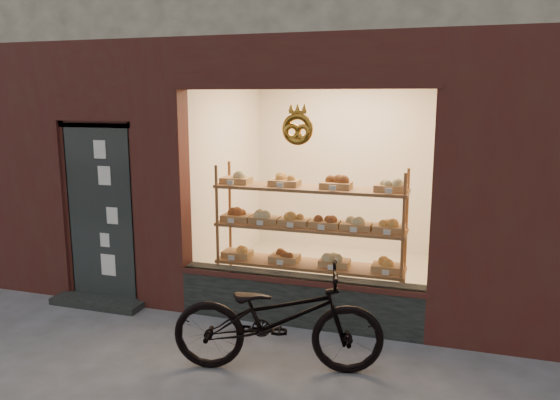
% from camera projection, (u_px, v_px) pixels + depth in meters
% --- Properties ---
extents(display_shelf, '(2.20, 0.45, 1.70)m').
position_uv_depth(display_shelf, '(309.00, 238.00, 6.29)').
color(display_shelf, brown).
rests_on(display_shelf, ground).
extents(bicycle, '(2.01, 1.10, 1.00)m').
position_uv_depth(bicycle, '(278.00, 318.00, 4.94)').
color(bicycle, black).
rests_on(bicycle, ground).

